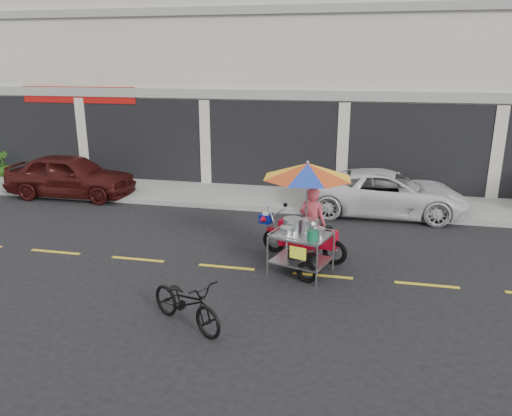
% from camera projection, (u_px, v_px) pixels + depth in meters
% --- Properties ---
extents(ground, '(90.00, 90.00, 0.00)m').
position_uv_depth(ground, '(323.00, 276.00, 10.00)').
color(ground, black).
extents(sidewalk, '(45.00, 3.00, 0.15)m').
position_uv_depth(sidewalk, '(339.00, 200.00, 15.13)').
color(sidewalk, gray).
rests_on(sidewalk, ground).
extents(shophouse_block, '(36.00, 8.11, 10.40)m').
position_uv_depth(shophouse_block, '(431.00, 57.00, 18.12)').
color(shophouse_block, beige).
rests_on(shophouse_block, ground).
extents(centerline, '(42.00, 0.10, 0.01)m').
position_uv_depth(centerline, '(323.00, 276.00, 10.00)').
color(centerline, gold).
rests_on(centerline, ground).
extents(maroon_sedan, '(4.01, 1.67, 1.36)m').
position_uv_depth(maroon_sedan, '(71.00, 176.00, 15.58)').
color(maroon_sedan, '#370E0C').
rests_on(maroon_sedan, ground).
extents(white_pickup, '(4.41, 2.07, 1.22)m').
position_uv_depth(white_pickup, '(386.00, 193.00, 13.84)').
color(white_pickup, silver).
rests_on(white_pickup, ground).
extents(plant_short, '(0.55, 0.55, 0.88)m').
position_uv_depth(plant_short, '(2.00, 164.00, 17.79)').
color(plant_short, '#1E4510').
rests_on(plant_short, sidewalk).
extents(near_bicycle, '(1.68, 1.31, 0.85)m').
position_uv_depth(near_bicycle, '(186.00, 302.00, 8.01)').
color(near_bicycle, black).
rests_on(near_bicycle, ground).
extents(food_vendor_rig, '(2.28, 2.29, 2.32)m').
position_uv_depth(food_vendor_rig, '(307.00, 200.00, 9.99)').
color(food_vendor_rig, black).
rests_on(food_vendor_rig, ground).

